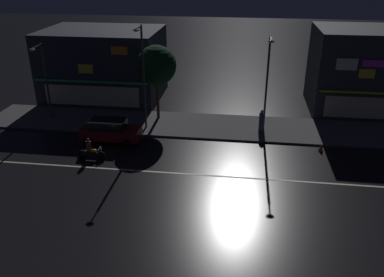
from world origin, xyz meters
The scene contains 13 objects.
ground_plane centered at (0.00, 0.00, 0.00)m, with size 140.00×140.00×0.00m, color black.
lane_divider_stripe centered at (0.00, 0.00, 0.01)m, with size 36.43×0.16×0.01m, color beige.
sidewalk_far centered at (0.00, 7.80, 0.07)m, with size 38.35×5.06×0.14m, color #4C4C4F.
storefront_left_block centered at (11.50, 13.74, 3.52)m, with size 7.80×6.99×7.06m.
storefront_center_block centered at (-11.50, 14.15, 3.20)m, with size 10.67×7.81×6.40m.
streetlamp_west centered at (-14.08, 7.41, 3.85)m, with size 0.44×1.64×6.19m.
streetlamp_mid centered at (-5.80, 6.64, 4.76)m, with size 0.44×1.64×7.94m.
streetlamp_east centered at (3.43, 7.53, 4.40)m, with size 0.44×1.64×7.24m.
pedestrian_on_sidewalk centered at (3.22, 7.13, 0.95)m, with size 0.39×0.39×1.76m.
street_tree centered at (-5.25, 8.90, 4.58)m, with size 3.19×3.19×6.06m.
parked_car_near_kerb centered at (-7.83, 4.15, 0.87)m, with size 4.30×1.98×1.67m.
motorcycle_following centered at (-8.26, 1.21, 0.63)m, with size 1.90×0.60×1.52m.
traffic_cone centered at (7.35, 4.48, 0.28)m, with size 0.36×0.36×0.55m, color orange.
Camera 1 is at (1.70, -21.72, 12.58)m, focal length 37.38 mm.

